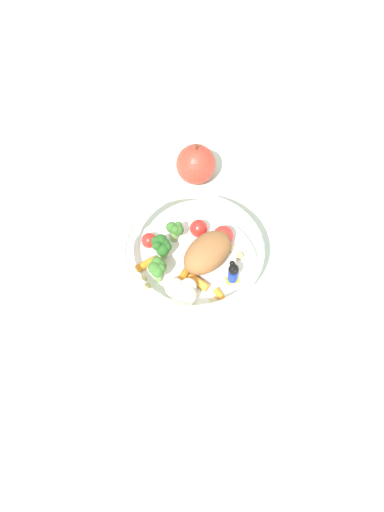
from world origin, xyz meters
TOP-DOWN VIEW (x-y plane):
  - ground_plane at (0.00, 0.00)m, footprint 2.40×2.40m
  - food_container at (-0.01, -0.02)m, footprint 0.22×0.22m
  - loose_apple at (0.11, 0.14)m, footprint 0.07×0.07m

SIDE VIEW (x-z plane):
  - ground_plane at x=0.00m, z-range 0.00..0.00m
  - food_container at x=-0.01m, z-range 0.00..0.06m
  - loose_apple at x=0.11m, z-range -0.01..0.08m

